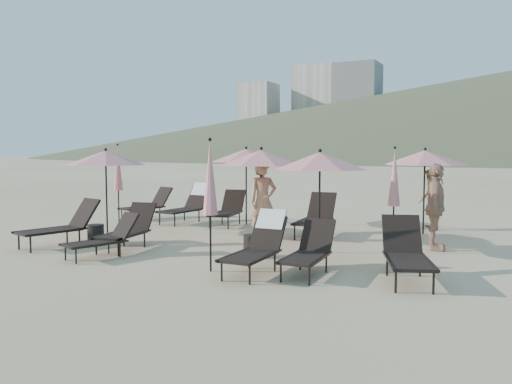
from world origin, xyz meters
The scene contains 25 objects.
ground centered at (0.00, 0.00, 0.00)m, with size 800.00×800.00×0.00m, color #D6BA8C.
hotel_skyline centered at (-93.62, 271.21, 24.18)m, with size 109.00×82.00×55.00m.
lounger_0 centered at (-4.37, -0.18, 0.49)m, with size 1.09×1.92×1.04m.
lounger_1 centered at (-2.78, 0.25, 0.45)m, with size 0.93×1.78×0.97m.
lounger_2 centered at (-2.60, -0.65, 0.40)m, with size 1.00×1.60×0.86m.
lounger_3 centered at (0.77, -0.30, 0.51)m, with size 0.69×1.73×1.06m.
lounger_4 centered at (1.63, -0.04, 0.42)m, with size 0.70×1.60×0.90m.
lounger_5 centered at (3.22, 0.32, 0.47)m, with size 1.22×1.88×1.01m.
lounger_6 centered at (-5.83, 4.56, 0.47)m, with size 1.08×1.85×1.00m.
lounger_7 centered at (-4.17, 4.47, 0.57)m, with size 0.81×1.94×1.19m.
lounger_8 centered at (-2.75, 4.49, 0.47)m, with size 1.03×1.85×1.00m.
lounger_9 centered at (0.24, 3.91, 0.50)m, with size 0.88×1.91×1.07m.
umbrella_open_0 centered at (-4.86, 1.74, 2.00)m, with size 2.10×2.10×2.26m.
umbrella_open_1 centered at (-0.70, 2.66, 2.01)m, with size 2.11×2.11×2.28m.
umbrella_open_2 centered at (1.12, 1.82, 1.96)m, with size 2.06×2.06×2.21m.
umbrella_open_3 centered at (-2.32, 4.84, 2.06)m, with size 2.16×2.16×2.33m.
umbrella_open_4 centered at (2.66, 5.44, 2.01)m, with size 2.11×2.11×2.27m.
umbrella_closed_0 centered at (0.01, -0.69, 1.66)m, with size 0.28×0.28×2.39m.
umbrella_closed_1 centered at (2.45, 2.87, 1.58)m, with size 0.27×0.27×2.27m.
umbrella_closed_2 centered at (-5.62, 2.99, 1.67)m, with size 0.28×0.28×2.41m.
side_table_0 centered at (-3.75, 0.24, 0.24)m, with size 0.38×0.38×0.48m, color black.
side_table_1 centered at (0.10, 0.77, 0.23)m, with size 0.41×0.41×0.45m, color black.
beachgoer_a centered at (-0.67, 2.70, 0.96)m, with size 0.70×0.46×1.92m, color tan.
beachgoer_b centered at (2.70, 6.30, 0.85)m, with size 0.83×0.64×1.70m, color #97704E.
beachgoer_c centered at (3.25, 3.29, 0.95)m, with size 1.11×0.46×1.90m, color tan.
Camera 1 is at (4.83, -8.09, 2.10)m, focal length 35.00 mm.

